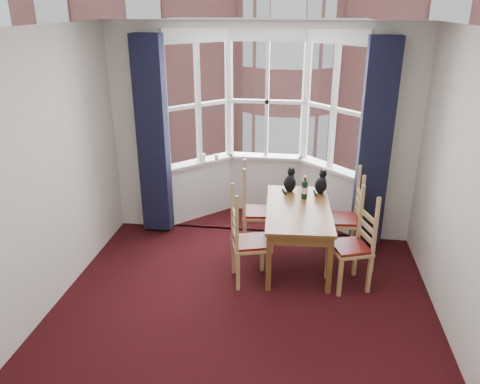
% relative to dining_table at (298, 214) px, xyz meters
% --- Properties ---
extents(floor, '(4.50, 4.50, 0.00)m').
position_rel_dining_table_xyz_m(floor, '(-0.53, -1.45, -0.64)').
color(floor, black).
rests_on(floor, ground).
extents(ceiling, '(4.50, 4.50, 0.00)m').
position_rel_dining_table_xyz_m(ceiling, '(-0.53, -1.45, 2.16)').
color(ceiling, white).
rests_on(ceiling, floor).
extents(wall_left, '(0.00, 4.50, 4.50)m').
position_rel_dining_table_xyz_m(wall_left, '(-2.53, -1.45, 0.76)').
color(wall_left, silver).
rests_on(wall_left, floor).
extents(wall_back_pier_left, '(0.70, 0.12, 2.80)m').
position_rel_dining_table_xyz_m(wall_back_pier_left, '(-2.18, 0.80, 0.76)').
color(wall_back_pier_left, silver).
rests_on(wall_back_pier_left, floor).
extents(wall_back_pier_right, '(0.70, 0.12, 2.80)m').
position_rel_dining_table_xyz_m(wall_back_pier_right, '(1.12, 0.80, 0.76)').
color(wall_back_pier_right, silver).
rests_on(wall_back_pier_right, floor).
extents(bay_window, '(2.76, 0.94, 2.80)m').
position_rel_dining_table_xyz_m(bay_window, '(-0.53, 1.31, 0.76)').
color(bay_window, white).
rests_on(bay_window, floor).
extents(curtain_left, '(0.38, 0.22, 2.60)m').
position_rel_dining_table_xyz_m(curtain_left, '(-1.95, 0.62, 0.71)').
color(curtain_left, '#161932').
rests_on(curtain_left, floor).
extents(curtain_right, '(0.38, 0.22, 2.60)m').
position_rel_dining_table_xyz_m(curtain_right, '(0.89, 0.62, 0.71)').
color(curtain_right, '#161932').
rests_on(curtain_right, floor).
extents(dining_table, '(0.83, 1.46, 0.73)m').
position_rel_dining_table_xyz_m(dining_table, '(0.00, 0.00, 0.00)').
color(dining_table, brown).
rests_on(dining_table, floor).
extents(chair_left_near, '(0.50, 0.51, 0.92)m').
position_rel_dining_table_xyz_m(chair_left_near, '(-0.60, -0.53, -0.17)').
color(chair_left_near, tan).
rests_on(chair_left_near, floor).
extents(chair_left_far, '(0.45, 0.46, 0.92)m').
position_rel_dining_table_xyz_m(chair_left_far, '(-0.60, 0.32, -0.17)').
color(chair_left_far, tan).
rests_on(chair_left_far, floor).
extents(chair_right_near, '(0.52, 0.53, 0.92)m').
position_rel_dining_table_xyz_m(chair_right_near, '(0.67, -0.43, -0.17)').
color(chair_right_near, tan).
rests_on(chair_right_near, floor).
extents(chair_right_far, '(0.41, 0.43, 0.92)m').
position_rel_dining_table_xyz_m(chair_right_far, '(0.64, 0.26, -0.17)').
color(chair_right_far, tan).
rests_on(chair_right_far, floor).
extents(cat_left, '(0.19, 0.24, 0.31)m').
position_rel_dining_table_xyz_m(cat_left, '(-0.13, 0.54, 0.20)').
color(cat_left, black).
rests_on(cat_left, dining_table).
extents(cat_right, '(0.21, 0.25, 0.30)m').
position_rel_dining_table_xyz_m(cat_right, '(0.27, 0.53, 0.20)').
color(cat_right, black).
rests_on(cat_right, dining_table).
extents(wine_bottle, '(0.08, 0.08, 0.29)m').
position_rel_dining_table_xyz_m(wine_bottle, '(0.06, 0.30, 0.22)').
color(wine_bottle, black).
rests_on(wine_bottle, dining_table).
extents(candle_tall, '(0.06, 0.06, 0.11)m').
position_rel_dining_table_xyz_m(candle_tall, '(-1.39, 1.15, 0.29)').
color(candle_tall, white).
rests_on(candle_tall, bay_window).
extents(candle_short, '(0.06, 0.06, 0.10)m').
position_rel_dining_table_xyz_m(candle_short, '(-1.21, 1.18, 0.28)').
color(candle_short, white).
rests_on(candle_short, bay_window).
extents(street, '(80.00, 80.00, 0.00)m').
position_rel_dining_table_xyz_m(street, '(-0.53, 30.80, -6.64)').
color(street, '#333335').
rests_on(street, ground).
extents(tenement_building, '(18.40, 7.80, 15.20)m').
position_rel_dining_table_xyz_m(tenement_building, '(-0.53, 12.56, 0.96)').
color(tenement_building, '#90524A').
rests_on(tenement_building, street).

